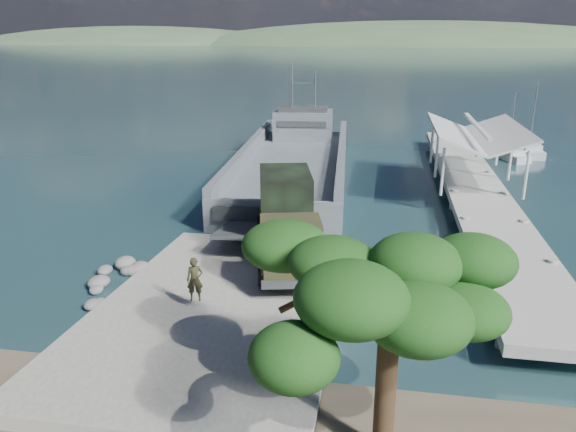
{
  "coord_description": "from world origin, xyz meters",
  "views": [
    {
      "loc": [
        6.56,
        -22.0,
        11.48
      ],
      "look_at": [
        1.69,
        6.0,
        2.17
      ],
      "focal_mm": 35.0,
      "sensor_mm": 36.0,
      "label": 1
    }
  ],
  "objects_px": {
    "pier": "(474,177)",
    "landing_craft": "(294,169)",
    "soldier": "(195,288)",
    "overhang_tree": "(373,287)",
    "sailboat_near": "(509,155)",
    "sailboat_far": "(529,151)",
    "military_truck": "(287,220)"
  },
  "relations": [
    {
      "from": "sailboat_far",
      "to": "overhang_tree",
      "type": "distance_m",
      "value": 46.92
    },
    {
      "from": "sailboat_far",
      "to": "sailboat_near",
      "type": "bearing_deg",
      "value": -135.36
    },
    {
      "from": "pier",
      "to": "sailboat_near",
      "type": "xyz_separation_m",
      "value": [
        5.3,
        14.65,
        -1.26
      ]
    },
    {
      "from": "pier",
      "to": "overhang_tree",
      "type": "distance_m",
      "value": 28.41
    },
    {
      "from": "soldier",
      "to": "sailboat_far",
      "type": "xyz_separation_m",
      "value": [
        21.49,
        37.72,
        -1.05
      ]
    },
    {
      "from": "landing_craft",
      "to": "sailboat_near",
      "type": "xyz_separation_m",
      "value": [
        18.97,
        10.96,
        -0.45
      ]
    },
    {
      "from": "overhang_tree",
      "to": "soldier",
      "type": "bearing_deg",
      "value": 137.22
    },
    {
      "from": "pier",
      "to": "soldier",
      "type": "relative_size",
      "value": 23.56
    },
    {
      "from": "pier",
      "to": "soldier",
      "type": "height_order",
      "value": "pier"
    },
    {
      "from": "soldier",
      "to": "sailboat_near",
      "type": "relative_size",
      "value": 0.29
    },
    {
      "from": "military_truck",
      "to": "soldier",
      "type": "bearing_deg",
      "value": -127.33
    },
    {
      "from": "military_truck",
      "to": "soldier",
      "type": "distance_m",
      "value": 6.81
    },
    {
      "from": "landing_craft",
      "to": "sailboat_near",
      "type": "bearing_deg",
      "value": 26.18
    },
    {
      "from": "soldier",
      "to": "sailboat_far",
      "type": "relative_size",
      "value": 0.26
    },
    {
      "from": "landing_craft",
      "to": "soldier",
      "type": "distance_m",
      "value": 24.37
    },
    {
      "from": "sailboat_far",
      "to": "overhang_tree",
      "type": "relative_size",
      "value": 1.01
    },
    {
      "from": "pier",
      "to": "landing_craft",
      "type": "height_order",
      "value": "landing_craft"
    },
    {
      "from": "sailboat_near",
      "to": "overhang_tree",
      "type": "height_order",
      "value": "overhang_tree"
    },
    {
      "from": "pier",
      "to": "overhang_tree",
      "type": "bearing_deg",
      "value": -103.42
    },
    {
      "from": "sailboat_near",
      "to": "sailboat_far",
      "type": "relative_size",
      "value": 0.89
    },
    {
      "from": "pier",
      "to": "military_truck",
      "type": "bearing_deg",
      "value": -127.25
    },
    {
      "from": "soldier",
      "to": "overhang_tree",
      "type": "bearing_deg",
      "value": -57.41
    },
    {
      "from": "sailboat_near",
      "to": "overhang_tree",
      "type": "relative_size",
      "value": 0.89
    },
    {
      "from": "overhang_tree",
      "to": "sailboat_near",
      "type": "bearing_deg",
      "value": 74.28
    },
    {
      "from": "sailboat_near",
      "to": "landing_craft",
      "type": "bearing_deg",
      "value": -171.94
    },
    {
      "from": "military_truck",
      "to": "landing_craft",
      "type": "bearing_deg",
      "value": 85.11
    },
    {
      "from": "soldier",
      "to": "sailboat_far",
      "type": "distance_m",
      "value": 43.42
    },
    {
      "from": "pier",
      "to": "sailboat_far",
      "type": "xyz_separation_m",
      "value": [
        7.66,
        17.05,
        -1.22
      ]
    },
    {
      "from": "pier",
      "to": "sailboat_far",
      "type": "height_order",
      "value": "sailboat_far"
    },
    {
      "from": "overhang_tree",
      "to": "pier",
      "type": "bearing_deg",
      "value": 76.58
    },
    {
      "from": "soldier",
      "to": "pier",
      "type": "bearing_deg",
      "value": 41.59
    },
    {
      "from": "pier",
      "to": "landing_craft",
      "type": "bearing_deg",
      "value": 164.9
    }
  ]
}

